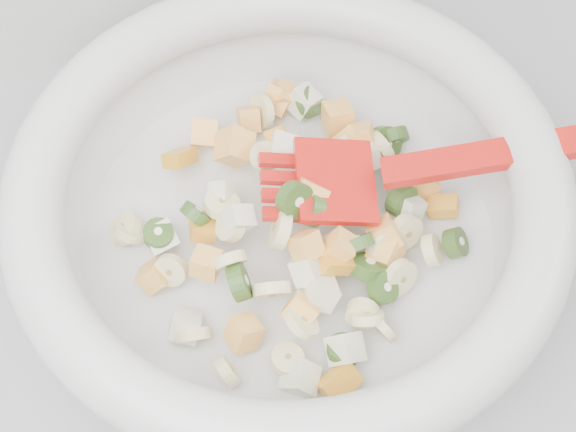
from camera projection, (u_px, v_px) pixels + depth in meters
name	position (u px, v px, depth m)	size (l,w,h in m)	color
mixing_bowl	(289.00, 207.00, 0.62)	(0.48, 0.39, 0.12)	silver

